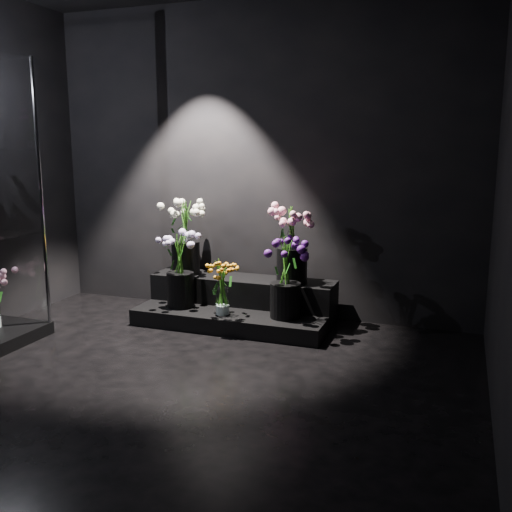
% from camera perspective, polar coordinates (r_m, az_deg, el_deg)
% --- Properties ---
extents(floor, '(4.00, 4.00, 0.00)m').
position_cam_1_polar(floor, '(3.72, -10.72, -13.72)').
color(floor, black).
rests_on(floor, ground).
extents(wall_back, '(4.00, 0.00, 4.00)m').
position_cam_1_polar(wall_back, '(5.19, 0.11, 9.45)').
color(wall_back, black).
rests_on(wall_back, floor).
extents(display_riser, '(1.68, 0.75, 0.37)m').
position_cam_1_polar(display_riser, '(5.09, -1.76, -4.80)').
color(display_riser, black).
rests_on(display_riser, floor).
extents(bouquet_orange_bells, '(0.31, 0.31, 0.47)m').
position_cam_1_polar(bouquet_orange_bells, '(4.77, -3.40, -3.02)').
color(bouquet_orange_bells, white).
rests_on(bouquet_orange_bells, display_riser).
extents(bouquet_lilac, '(0.44, 0.44, 0.65)m').
position_cam_1_polar(bouquet_lilac, '(5.02, -7.62, -0.87)').
color(bouquet_lilac, black).
rests_on(bouquet_lilac, display_riser).
extents(bouquet_purple, '(0.35, 0.35, 0.67)m').
position_cam_1_polar(bouquet_purple, '(4.67, 2.98, -1.91)').
color(bouquet_purple, black).
rests_on(bouquet_purple, display_riser).
extents(bouquet_cream_roses, '(0.44, 0.44, 0.67)m').
position_cam_1_polar(bouquet_cream_roses, '(5.24, -7.10, 2.45)').
color(bouquet_cream_roses, black).
rests_on(bouquet_cream_roses, display_riser).
extents(bouquet_pink_roses, '(0.45, 0.45, 0.65)m').
position_cam_1_polar(bouquet_pink_roses, '(4.87, 3.63, 1.41)').
color(bouquet_pink_roses, black).
rests_on(bouquet_pink_roses, display_riser).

